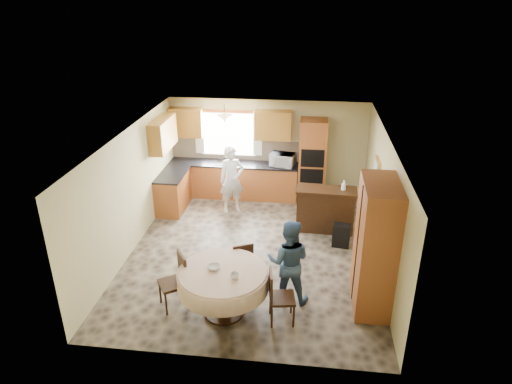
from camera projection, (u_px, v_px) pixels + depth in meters
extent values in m
cube|color=#70614E|center=(253.00, 252.00, 9.47)|extent=(5.00, 6.00, 0.01)
cube|color=white|center=(253.00, 136.00, 8.44)|extent=(5.00, 6.00, 0.01)
cube|color=tan|center=(268.00, 148.00, 11.67)|extent=(5.00, 0.02, 2.50)
cube|color=tan|center=(225.00, 289.00, 6.24)|extent=(5.00, 0.02, 2.50)
cube|color=tan|center=(130.00, 191.00, 9.23)|extent=(0.02, 6.00, 2.50)
cube|color=tan|center=(383.00, 204.00, 8.68)|extent=(0.02, 6.00, 2.50)
cube|color=white|center=(229.00, 134.00, 11.61)|extent=(1.40, 0.03, 1.10)
cube|color=white|center=(199.00, 132.00, 11.63)|extent=(0.22, 0.02, 1.15)
cube|color=white|center=(258.00, 134.00, 11.47)|extent=(0.22, 0.02, 1.15)
cube|color=#AB5C2D|center=(234.00, 180.00, 11.82)|extent=(3.30, 0.60, 0.88)
cube|color=black|center=(233.00, 164.00, 11.63)|extent=(3.30, 0.64, 0.04)
cube|color=#AB5C2D|center=(173.00, 192.00, 11.16)|extent=(0.60, 1.20, 0.88)
cube|color=black|center=(172.00, 175.00, 10.97)|extent=(0.64, 1.20, 0.04)
cube|color=tan|center=(235.00, 150.00, 11.78)|extent=(3.30, 0.02, 0.55)
cube|color=#B3772C|center=(186.00, 122.00, 11.47)|extent=(0.85, 0.33, 0.72)
cube|color=#B3772C|center=(273.00, 125.00, 11.23)|extent=(0.90, 0.33, 0.72)
cube|color=#B3772C|center=(163.00, 134.00, 10.56)|extent=(0.33, 1.20, 0.72)
cube|color=#AB5C2D|center=(312.00, 161.00, 11.34)|extent=(0.66, 0.62, 2.12)
cube|color=black|center=(312.00, 158.00, 10.98)|extent=(0.56, 0.01, 0.45)
cube|color=black|center=(311.00, 178.00, 11.18)|extent=(0.56, 0.01, 0.45)
cone|color=beige|center=(225.00, 119.00, 10.97)|extent=(0.36, 0.36, 0.18)
cube|color=#351F0E|center=(325.00, 211.00, 10.16)|extent=(1.33, 0.59, 0.94)
cube|color=black|center=(341.00, 235.00, 9.60)|extent=(0.39, 0.30, 0.49)
cube|color=#AB5C2D|center=(376.00, 246.00, 7.50)|extent=(0.59, 1.18, 2.26)
cylinder|color=#351F0E|center=(224.00, 294.00, 7.53)|extent=(0.22, 0.22, 0.78)
cylinder|color=#351F0E|center=(224.00, 312.00, 7.69)|extent=(0.66, 0.66, 0.04)
cylinder|color=beige|center=(223.00, 272.00, 7.35)|extent=(1.43, 1.43, 0.05)
cylinder|color=beige|center=(223.00, 280.00, 7.42)|extent=(1.49, 1.49, 0.31)
cube|color=#351F0E|center=(172.00, 284.00, 7.69)|extent=(0.59, 0.59, 0.05)
cube|color=#351F0E|center=(182.00, 267.00, 7.65)|extent=(0.26, 0.36, 0.51)
cylinder|color=#351F0E|center=(160.00, 301.00, 7.64)|extent=(0.04, 0.04, 0.44)
cylinder|color=#351F0E|center=(181.00, 303.00, 7.60)|extent=(0.04, 0.04, 0.44)
cylinder|color=#351F0E|center=(166.00, 288.00, 7.97)|extent=(0.04, 0.04, 0.44)
cylinder|color=#351F0E|center=(187.00, 290.00, 7.93)|extent=(0.04, 0.04, 0.44)
cube|color=#351F0E|center=(241.00, 263.00, 8.33)|extent=(0.52, 0.52, 0.05)
cube|color=#351F0E|center=(243.00, 256.00, 8.07)|extent=(0.36, 0.19, 0.47)
cylinder|color=#351F0E|center=(231.00, 278.00, 8.29)|extent=(0.03, 0.03, 0.40)
cylinder|color=#351F0E|center=(249.00, 279.00, 8.25)|extent=(0.03, 0.03, 0.40)
cylinder|color=#351F0E|center=(234.00, 267.00, 8.59)|extent=(0.03, 0.03, 0.40)
cylinder|color=#351F0E|center=(251.00, 269.00, 8.55)|extent=(0.03, 0.03, 0.40)
cube|color=#351F0E|center=(282.00, 298.00, 7.36)|extent=(0.47, 0.47, 0.05)
cube|color=#351F0E|center=(271.00, 285.00, 7.24)|extent=(0.10, 0.39, 0.49)
cylinder|color=#351F0E|center=(270.00, 316.00, 7.31)|extent=(0.04, 0.04, 0.42)
cylinder|color=#351F0E|center=(292.00, 318.00, 7.27)|extent=(0.04, 0.04, 0.42)
cylinder|color=#351F0E|center=(272.00, 302.00, 7.63)|extent=(0.04, 0.04, 0.42)
cylinder|color=#351F0E|center=(293.00, 304.00, 7.59)|extent=(0.04, 0.04, 0.42)
cube|color=gold|center=(377.00, 169.00, 9.39)|extent=(0.05, 0.53, 0.44)
cube|color=#9EACB9|center=(376.00, 169.00, 9.39)|extent=(0.01, 0.44, 0.35)
imported|color=silver|center=(282.00, 160.00, 11.37)|extent=(0.65, 0.50, 0.32)
imported|color=silver|center=(232.00, 180.00, 10.87)|extent=(0.71, 0.61, 1.64)
imported|color=#344F73|center=(289.00, 261.00, 7.74)|extent=(0.78, 0.62, 1.54)
imported|color=#B2B2B2|center=(312.00, 190.00, 9.99)|extent=(0.20, 0.20, 0.05)
imported|color=silver|center=(344.00, 187.00, 9.87)|extent=(0.14, 0.14, 0.28)
imported|color=#B2B2B2|center=(234.00, 276.00, 7.13)|extent=(0.16, 0.16, 0.10)
imported|color=#B2B2B2|center=(214.00, 267.00, 7.38)|extent=(0.24, 0.24, 0.07)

